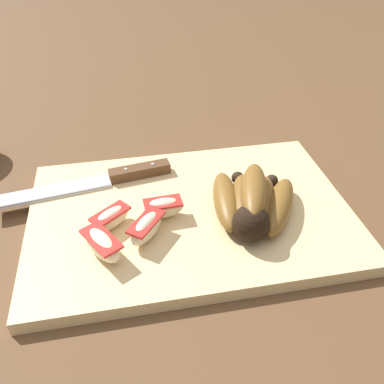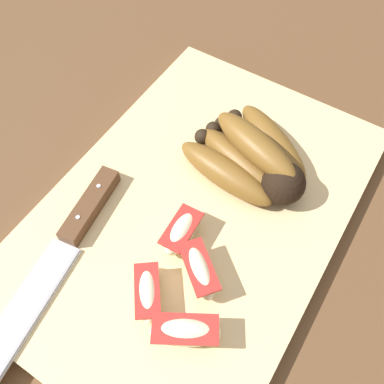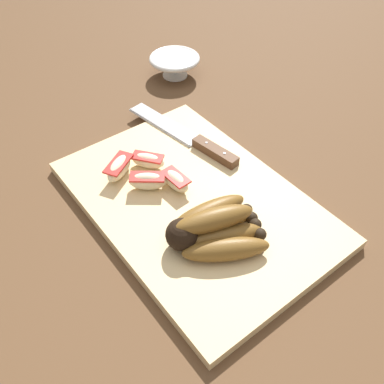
{
  "view_description": "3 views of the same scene",
  "coord_description": "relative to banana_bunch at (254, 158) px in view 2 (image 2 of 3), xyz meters",
  "views": [
    {
      "loc": [
        -0.09,
        -0.46,
        0.41
      ],
      "look_at": [
        0.01,
        0.03,
        0.03
      ],
      "focal_mm": 38.25,
      "sensor_mm": 36.0,
      "label": 1
    },
    {
      "loc": [
        -0.21,
        -0.13,
        0.45
      ],
      "look_at": [
        -0.0,
        0.0,
        0.06
      ],
      "focal_mm": 39.69,
      "sensor_mm": 36.0,
      "label": 2
    },
    {
      "loc": [
        0.39,
        -0.31,
        0.54
      ],
      "look_at": [
        0.01,
        -0.01,
        0.05
      ],
      "focal_mm": 39.58,
      "sensor_mm": 36.0,
      "label": 3
    }
  ],
  "objects": [
    {
      "name": "ground_plane",
      "position": [
        -0.08,
        0.03,
        -0.04
      ],
      "size": [
        6.0,
        6.0,
        0.0
      ],
      "primitive_type": "plane",
      "color": "brown"
    },
    {
      "name": "cutting_board",
      "position": [
        -0.08,
        0.03,
        -0.03
      ],
      "size": [
        0.47,
        0.32,
        0.02
      ],
      "primitive_type": "cube",
      "color": "#DBBC84",
      "rests_on": "ground_plane"
    },
    {
      "name": "banana_bunch",
      "position": [
        0.0,
        0.0,
        0.0
      ],
      "size": [
        0.15,
        0.16,
        0.06
      ],
      "color": "black",
      "rests_on": "cutting_board"
    },
    {
      "name": "chefs_knife",
      "position": [
        -0.2,
        0.12,
        -0.02
      ],
      "size": [
        0.28,
        0.07,
        0.02
      ],
      "color": "silver",
      "rests_on": "cutting_board"
    },
    {
      "name": "apple_wedge_near",
      "position": [
        -0.13,
        0.02,
        -0.01
      ],
      "size": [
        0.06,
        0.03,
        0.03
      ],
      "color": "beige",
      "rests_on": "cutting_board"
    },
    {
      "name": "apple_wedge_middle",
      "position": [
        -0.15,
        -0.02,
        -0.01
      ],
      "size": [
        0.06,
        0.07,
        0.03
      ],
      "color": "beige",
      "rests_on": "cutting_board"
    },
    {
      "name": "apple_wedge_far",
      "position": [
        -0.2,
        0.01,
        -0.01
      ],
      "size": [
        0.06,
        0.06,
        0.03
      ],
      "color": "beige",
      "rests_on": "cutting_board"
    },
    {
      "name": "apple_wedge_extra",
      "position": [
        -0.21,
        -0.04,
        -0.0
      ],
      "size": [
        0.06,
        0.07,
        0.03
      ],
      "color": "beige",
      "rests_on": "cutting_board"
    }
  ]
}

